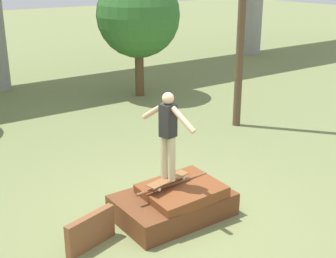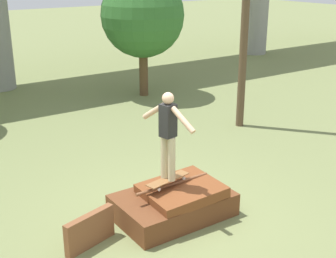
% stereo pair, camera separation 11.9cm
% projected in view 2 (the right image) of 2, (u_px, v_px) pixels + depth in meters
% --- Properties ---
extents(ground_plane, '(80.00, 80.00, 0.00)m').
position_uv_depth(ground_plane, '(173.00, 215.00, 8.02)').
color(ground_plane, olive).
extents(scrap_pile, '(1.91, 1.30, 0.63)m').
position_uv_depth(scrap_pile, '(175.00, 202.00, 7.93)').
color(scrap_pile, brown).
rests_on(scrap_pile, ground_plane).
extents(scrap_plank_loose, '(0.90, 0.37, 0.53)m').
position_uv_depth(scrap_plank_loose, '(90.00, 230.00, 7.07)').
color(scrap_plank_loose, brown).
rests_on(scrap_plank_loose, ground_plane).
extents(skateboard, '(0.86, 0.36, 0.09)m').
position_uv_depth(skateboard, '(168.00, 180.00, 7.75)').
color(skateboard, brown).
rests_on(skateboard, scrap_pile).
extents(skater, '(0.31, 1.13, 1.48)m').
position_uv_depth(skater, '(168.00, 131.00, 7.46)').
color(skater, '#C6B78E').
rests_on(skater, skateboard).
extents(tree_behind_right, '(2.62, 2.62, 3.88)m').
position_uv_depth(tree_behind_right, '(143.00, 16.00, 14.57)').
color(tree_behind_right, brown).
rests_on(tree_behind_right, ground_plane).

